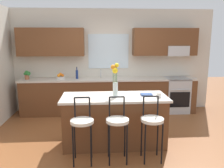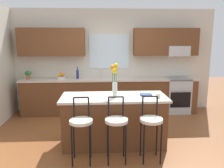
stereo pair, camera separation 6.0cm
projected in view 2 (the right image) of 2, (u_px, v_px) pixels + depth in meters
name	position (u px, v px, depth m)	size (l,w,h in m)	color
ground_plane	(114.00, 140.00, 4.45)	(14.00, 14.00, 0.00)	brown
back_wall_assembly	(111.00, 55.00, 6.10)	(5.60, 0.50, 2.70)	beige
counter_run	(110.00, 95.00, 6.03)	(4.56, 0.64, 0.92)	brown
sink_faucet	(101.00, 72.00, 6.04)	(0.02, 0.13, 0.23)	#B7BABC
oven_range	(177.00, 95.00, 6.10)	(0.60, 0.64, 0.92)	#B7BABC
kitchen_island	(114.00, 120.00, 4.20)	(1.90, 0.79, 0.92)	brown
bar_stool_near	(81.00, 124.00, 3.54)	(0.36, 0.36, 1.04)	black
bar_stool_middle	(116.00, 123.00, 3.57)	(0.36, 0.36, 1.04)	black
bar_stool_far	(151.00, 123.00, 3.60)	(0.36, 0.36, 1.04)	black
flower_vase	(114.00, 78.00, 3.99)	(0.14, 0.17, 0.60)	silver
mug_ceramic	(158.00, 95.00, 3.98)	(0.08, 0.08, 0.09)	silver
cookbook	(146.00, 95.00, 4.16)	(0.20, 0.15, 0.03)	navy
fruit_bowl_oranges	(61.00, 77.00, 5.86)	(0.24, 0.24, 0.16)	silver
bottle_olive_oil	(78.00, 74.00, 5.87)	(0.06, 0.06, 0.31)	navy
potted_plant_small	(28.00, 74.00, 5.80)	(0.18, 0.12, 0.22)	#9E5B3D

